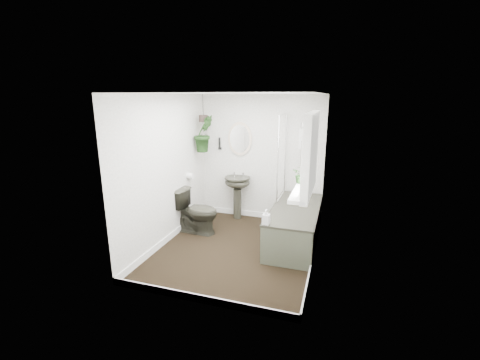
% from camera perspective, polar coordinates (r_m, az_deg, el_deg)
% --- Properties ---
extents(floor, '(2.30, 2.80, 0.02)m').
position_cam_1_polar(floor, '(5.04, -0.53, -12.17)').
color(floor, black).
rests_on(floor, ground).
extents(ceiling, '(2.30, 2.80, 0.02)m').
position_cam_1_polar(ceiling, '(4.49, -0.60, 15.26)').
color(ceiling, white).
rests_on(ceiling, ground).
extents(wall_back, '(2.30, 0.02, 2.30)m').
position_cam_1_polar(wall_back, '(5.95, 3.69, 3.87)').
color(wall_back, white).
rests_on(wall_back, ground).
extents(wall_front, '(2.30, 0.02, 2.30)m').
position_cam_1_polar(wall_front, '(3.37, -8.10, -4.78)').
color(wall_front, white).
rests_on(wall_front, ground).
extents(wall_left, '(0.02, 2.80, 2.30)m').
position_cam_1_polar(wall_left, '(5.10, -13.04, 1.68)').
color(wall_left, white).
rests_on(wall_left, ground).
extents(wall_right, '(0.02, 2.80, 2.30)m').
position_cam_1_polar(wall_right, '(4.42, 13.89, -0.38)').
color(wall_right, white).
rests_on(wall_right, ground).
extents(skirting, '(2.30, 2.80, 0.10)m').
position_cam_1_polar(skirting, '(5.01, -0.53, -11.56)').
color(skirting, white).
rests_on(skirting, floor).
extents(bathtub, '(0.72, 1.72, 0.58)m').
position_cam_1_polar(bathtub, '(5.19, 9.72, -7.88)').
color(bathtub, '#2A2A21').
rests_on(bathtub, floor).
extents(bath_screen, '(0.04, 0.72, 1.40)m').
position_cam_1_polar(bath_screen, '(5.43, 7.46, 4.11)').
color(bath_screen, silver).
rests_on(bath_screen, bathtub).
extents(shower_box, '(0.20, 0.10, 0.35)m').
position_cam_1_polar(shower_box, '(5.68, 11.49, 7.18)').
color(shower_box, white).
rests_on(shower_box, wall_back).
extents(oval_mirror, '(0.46, 0.03, 0.62)m').
position_cam_1_polar(oval_mirror, '(5.96, -0.03, 7.33)').
color(oval_mirror, beige).
rests_on(oval_mirror, wall_back).
extents(wall_sconce, '(0.04, 0.04, 0.22)m').
position_cam_1_polar(wall_sconce, '(6.10, -3.66, 6.52)').
color(wall_sconce, black).
rests_on(wall_sconce, wall_back).
extents(toilet_roll_holder, '(0.11, 0.11, 0.11)m').
position_cam_1_polar(toilet_roll_holder, '(5.73, -8.85, 0.73)').
color(toilet_roll_holder, white).
rests_on(toilet_roll_holder, wall_left).
extents(window_recess, '(0.08, 1.00, 0.90)m').
position_cam_1_polar(window_recess, '(3.63, 12.45, 4.59)').
color(window_recess, white).
rests_on(window_recess, wall_right).
extents(window_sill, '(0.18, 1.00, 0.04)m').
position_cam_1_polar(window_sill, '(3.73, 11.03, -1.69)').
color(window_sill, white).
rests_on(window_sill, wall_right).
extents(window_blinds, '(0.01, 0.86, 0.76)m').
position_cam_1_polar(window_blinds, '(3.64, 11.75, 4.64)').
color(window_blinds, white).
rests_on(window_blinds, wall_right).
extents(toilet, '(0.76, 0.46, 0.76)m').
position_cam_1_polar(toilet, '(5.51, -7.72, -5.48)').
color(toilet, '#2A2A21').
rests_on(toilet, floor).
extents(pedestal_sink, '(0.53, 0.46, 0.81)m').
position_cam_1_polar(pedestal_sink, '(6.06, -0.48, -3.16)').
color(pedestal_sink, '#2A2A21').
rests_on(pedestal_sink, floor).
extents(sill_plant, '(0.25, 0.23, 0.21)m').
position_cam_1_polar(sill_plant, '(3.90, 10.86, 0.95)').
color(sill_plant, black).
rests_on(sill_plant, window_sill).
extents(hanging_plant, '(0.46, 0.46, 0.66)m').
position_cam_1_polar(hanging_plant, '(5.86, -6.45, 8.19)').
color(hanging_plant, black).
rests_on(hanging_plant, ceiling).
extents(soap_bottle, '(0.10, 0.10, 0.21)m').
position_cam_1_polar(soap_bottle, '(4.37, 4.66, -6.56)').
color(soap_bottle, '#2C2929').
rests_on(soap_bottle, bathtub).
extents(hanging_pot, '(0.16, 0.16, 0.12)m').
position_cam_1_polar(hanging_pot, '(5.83, -6.52, 10.82)').
color(hanging_pot, '#302420').
rests_on(hanging_pot, ceiling).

